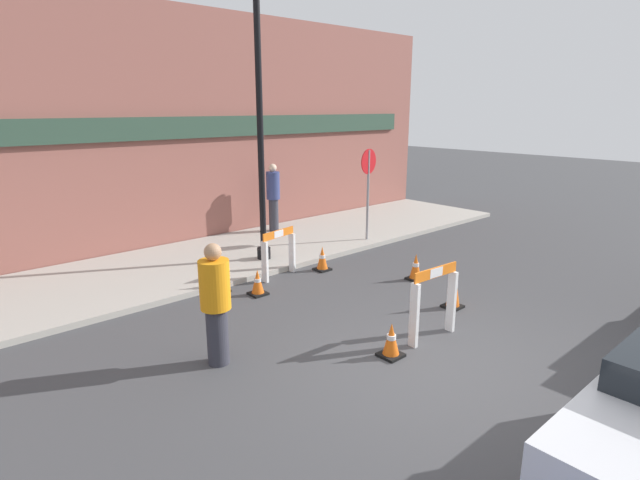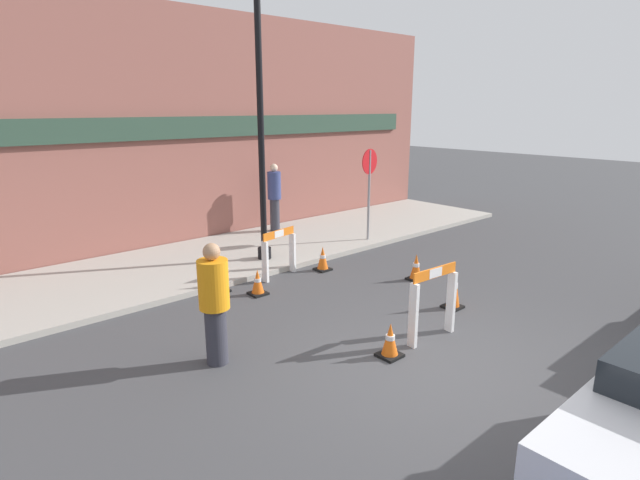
# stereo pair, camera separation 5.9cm
# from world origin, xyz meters

# --- Properties ---
(ground_plane) EXTENTS (60.00, 60.00, 0.00)m
(ground_plane) POSITION_xyz_m (0.00, 0.00, 0.00)
(ground_plane) COLOR #424244
(sidewalk_slab) EXTENTS (18.00, 3.27, 0.11)m
(sidewalk_slab) POSITION_xyz_m (0.00, 6.14, 0.05)
(sidewalk_slab) COLOR #ADA89E
(sidewalk_slab) RESTS_ON ground_plane
(storefront_facade) EXTENTS (18.00, 0.22, 5.50)m
(storefront_facade) POSITION_xyz_m (0.00, 7.84, 2.75)
(storefront_facade) COLOR #93564C
(storefront_facade) RESTS_ON ground_plane
(streetlamp_post) EXTENTS (0.44, 0.44, 6.16)m
(streetlamp_post) POSITION_xyz_m (1.03, 5.27, 4.01)
(streetlamp_post) COLOR black
(streetlamp_post) RESTS_ON sidewalk_slab
(stop_sign) EXTENTS (0.60, 0.11, 2.20)m
(stop_sign) POSITION_xyz_m (3.88, 4.91, 1.59)
(stop_sign) COLOR gray
(stop_sign) RESTS_ON sidewalk_slab
(barricade_0) EXTENTS (0.89, 0.19, 1.09)m
(barricade_0) POSITION_xyz_m (0.73, 0.69, 0.59)
(barricade_0) COLOR white
(barricade_0) RESTS_ON ground_plane
(barricade_1) EXTENTS (0.87, 0.29, 0.96)m
(barricade_1) POSITION_xyz_m (0.74, 4.35, 0.52)
(barricade_1) COLOR white
(barricade_1) RESTS_ON ground_plane
(traffic_cone_0) EXTENTS (0.30, 0.30, 0.51)m
(traffic_cone_0) POSITION_xyz_m (1.64, 4.08, 0.24)
(traffic_cone_0) COLOR black
(traffic_cone_0) RESTS_ON ground_plane
(traffic_cone_1) EXTENTS (0.30, 0.30, 0.52)m
(traffic_cone_1) POSITION_xyz_m (2.60, 2.43, 0.25)
(traffic_cone_1) COLOR black
(traffic_cone_1) RESTS_ON ground_plane
(traffic_cone_2) EXTENTS (0.30, 0.30, 0.48)m
(traffic_cone_2) POSITION_xyz_m (-0.14, 0.73, 0.23)
(traffic_cone_2) COLOR black
(traffic_cone_2) RESTS_ON ground_plane
(traffic_cone_3) EXTENTS (0.30, 0.30, 0.55)m
(traffic_cone_3) POSITION_xyz_m (-0.58, 4.40, 0.27)
(traffic_cone_3) COLOR black
(traffic_cone_3) RESTS_ON ground_plane
(traffic_cone_4) EXTENTS (0.30, 0.30, 0.69)m
(traffic_cone_4) POSITION_xyz_m (1.95, 1.15, 0.33)
(traffic_cone_4) COLOR black
(traffic_cone_4) RESTS_ON ground_plane
(traffic_cone_5) EXTENTS (0.30, 0.30, 0.47)m
(traffic_cone_5) POSITION_xyz_m (-0.15, 3.82, 0.22)
(traffic_cone_5) COLOR black
(traffic_cone_5) RESTS_ON ground_plane
(person_worker) EXTENTS (0.46, 0.46, 1.63)m
(person_worker) POSITION_xyz_m (-1.96, 2.13, 0.87)
(person_worker) COLOR #33333D
(person_worker) RESTS_ON ground_plane
(person_pedestrian) EXTENTS (0.46, 0.46, 1.76)m
(person_pedestrian) POSITION_xyz_m (2.70, 7.14, 1.05)
(person_pedestrian) COLOR #33333D
(person_pedestrian) RESTS_ON sidewalk_slab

